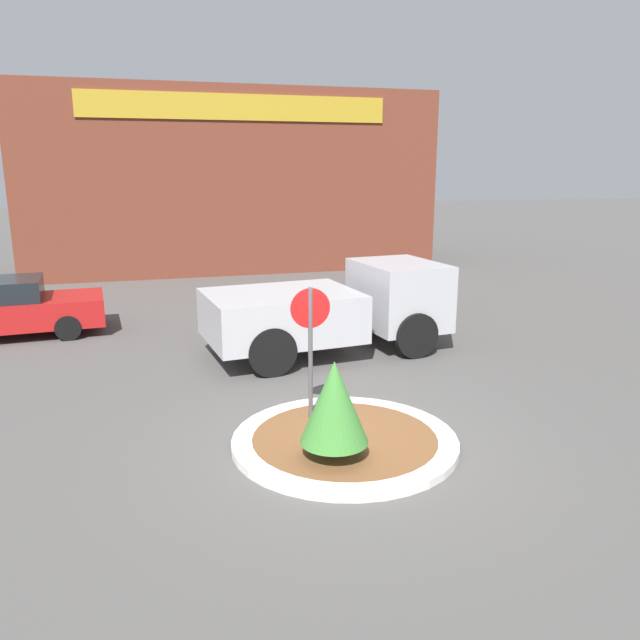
# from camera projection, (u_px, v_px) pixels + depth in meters

# --- Properties ---
(ground_plane) EXTENTS (120.00, 120.00, 0.00)m
(ground_plane) POSITION_uv_depth(u_px,v_px,m) (345.00, 445.00, 9.25)
(ground_plane) COLOR #514F4C
(traffic_island) EXTENTS (3.35, 3.35, 0.12)m
(traffic_island) POSITION_uv_depth(u_px,v_px,m) (345.00, 441.00, 9.24)
(traffic_island) COLOR silver
(traffic_island) RESTS_ON ground_plane
(stop_sign) EXTENTS (0.62, 0.07, 2.24)m
(stop_sign) POSITION_uv_depth(u_px,v_px,m) (310.00, 332.00, 9.60)
(stop_sign) COLOR #4C4C51
(stop_sign) RESTS_ON ground_plane
(island_shrub) EXTENTS (0.94, 0.94, 1.38)m
(island_shrub) POSITION_uv_depth(u_px,v_px,m) (334.00, 402.00, 8.40)
(island_shrub) COLOR brown
(island_shrub) RESTS_ON traffic_island
(utility_truck) EXTENTS (5.44, 2.86, 1.91)m
(utility_truck) POSITION_uv_depth(u_px,v_px,m) (333.00, 308.00, 13.66)
(utility_truck) COLOR #B2B2B7
(utility_truck) RESTS_ON ground_plane
(storefront_building) EXTENTS (15.66, 6.07, 6.86)m
(storefront_building) POSITION_uv_depth(u_px,v_px,m) (229.00, 181.00, 25.53)
(storefront_building) COLOR brown
(storefront_building) RESTS_ON ground_plane
(parked_sedan_red) EXTENTS (4.58, 2.14, 1.41)m
(parked_sedan_red) POSITION_uv_depth(u_px,v_px,m) (3.00, 308.00, 14.93)
(parked_sedan_red) COLOR #B21919
(parked_sedan_red) RESTS_ON ground_plane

